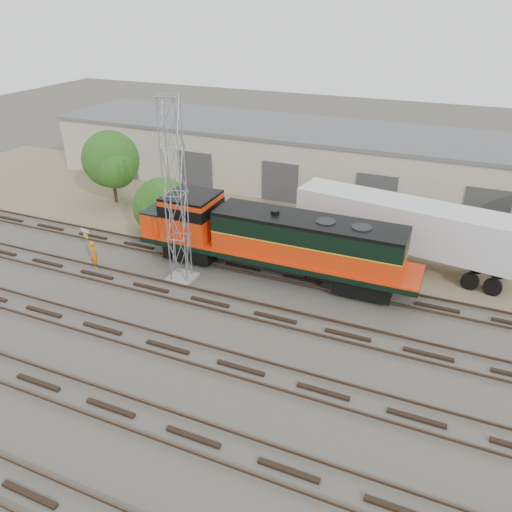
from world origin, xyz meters
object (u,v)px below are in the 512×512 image
at_px(locomotive, 270,239).
at_px(semi_trailer, 407,226).
at_px(signal_tower, 176,198).
at_px(worker, 94,254).

bearing_deg(locomotive, semi_trailer, 32.55).
bearing_deg(signal_tower, semi_trailer, 31.64).
bearing_deg(signal_tower, worker, -171.63).
height_order(locomotive, worker, locomotive).
xyz_separation_m(locomotive, semi_trailer, (7.45, 4.76, 0.22)).
height_order(worker, semi_trailer, semi_trailer).
height_order(locomotive, semi_trailer, locomotive).
relative_size(signal_tower, semi_trailer, 0.79).
distance_m(signal_tower, semi_trailer, 14.56).
bearing_deg(semi_trailer, signal_tower, -139.75).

